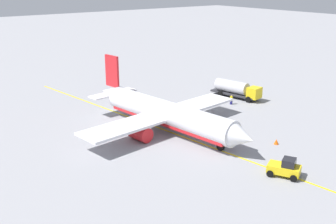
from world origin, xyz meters
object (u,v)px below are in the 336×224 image
(fuel_tanker, at_px, (236,89))
(refueling_worker, at_px, (231,100))
(airplane, at_px, (166,114))
(safety_cone_nose, at_px, (276,142))
(pushback_tug, at_px, (285,168))

(fuel_tanker, height_order, refueling_worker, fuel_tanker)
(airplane, distance_m, safety_cone_nose, 16.15)
(airplane, distance_m, refueling_worker, 17.75)
(airplane, relative_size, pushback_tug, 7.55)
(airplane, bearing_deg, safety_cone_nose, 33.53)
(pushback_tug, bearing_deg, fuel_tanker, 143.77)
(fuel_tanker, xyz_separation_m, safety_cone_nose, (19.33, -12.24, -1.35))
(fuel_tanker, distance_m, pushback_tug, 32.23)
(fuel_tanker, relative_size, refueling_worker, 5.95)
(fuel_tanker, height_order, pushback_tug, fuel_tanker)
(pushback_tug, bearing_deg, airplane, -174.22)
(fuel_tanker, height_order, safety_cone_nose, fuel_tanker)
(refueling_worker, xyz_separation_m, safety_cone_nose, (16.89, -8.47, -0.45))
(pushback_tug, bearing_deg, safety_cone_nose, 134.38)
(safety_cone_nose, bearing_deg, refueling_worker, 153.37)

